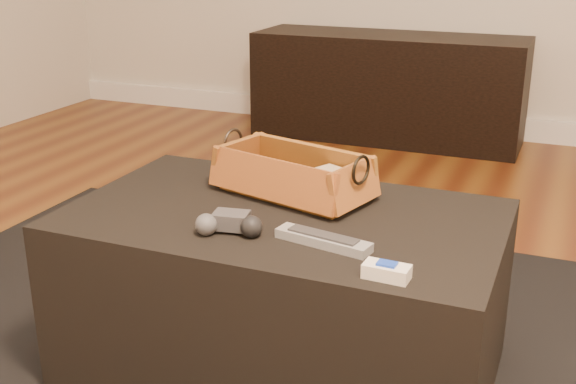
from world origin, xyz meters
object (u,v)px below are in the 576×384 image
at_px(tv_remote, 283,185).
at_px(wicker_basket, 293,177).
at_px(game_controller, 230,224).
at_px(silver_remote, 323,240).
at_px(media_cabinet, 388,87).
at_px(cream_gadget, 387,271).
at_px(ottoman, 284,293).

height_order(tv_remote, wicker_basket, wicker_basket).
relative_size(game_controller, silver_remote, 0.71).
height_order(wicker_basket, silver_remote, wicker_basket).
distance_m(media_cabinet, wicker_basket, 2.18).
bearing_deg(silver_remote, cream_gadget, -31.87).
xyz_separation_m(media_cabinet, wicker_basket, (0.32, -2.15, 0.20)).
relative_size(media_cabinet, silver_remote, 6.51).
height_order(media_cabinet, game_controller, media_cabinet).
xyz_separation_m(game_controller, silver_remote, (0.21, 0.02, -0.01)).
bearing_deg(cream_gadget, media_cabinet, 104.74).
height_order(media_cabinet, ottoman, media_cabinet).
bearing_deg(cream_gadget, wicker_basket, 132.85).
xyz_separation_m(media_cabinet, tv_remote, (0.30, -2.16, 0.18)).
height_order(media_cabinet, tv_remote, media_cabinet).
bearing_deg(media_cabinet, silver_remote, -78.32).
bearing_deg(wicker_basket, ottoman, -78.09).
bearing_deg(game_controller, silver_remote, 6.15).
bearing_deg(ottoman, silver_remote, -43.09).
xyz_separation_m(ottoman, tv_remote, (-0.05, 0.11, 0.23)).
height_order(media_cabinet, cream_gadget, media_cabinet).
bearing_deg(ottoman, wicker_basket, 101.91).
height_order(wicker_basket, cream_gadget, wicker_basket).
height_order(silver_remote, cream_gadget, cream_gadget).
xyz_separation_m(ottoman, wicker_basket, (-0.03, 0.12, 0.26)).
distance_m(wicker_basket, game_controller, 0.29).
distance_m(wicker_basket, cream_gadget, 0.50).
relative_size(tv_remote, game_controller, 1.34).
relative_size(tv_remote, wicker_basket, 0.48).
xyz_separation_m(wicker_basket, game_controller, (-0.03, -0.28, -0.02)).
bearing_deg(tv_remote, cream_gadget, -35.19).
xyz_separation_m(ottoman, cream_gadget, (0.31, -0.24, 0.22)).
relative_size(wicker_basket, game_controller, 2.79).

